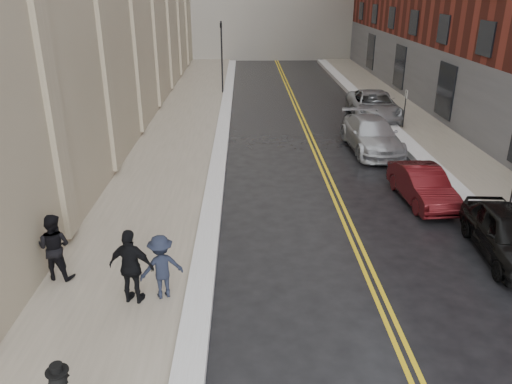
{
  "coord_description": "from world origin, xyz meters",
  "views": [
    {
      "loc": [
        -1.0,
        -7.1,
        7.54
      ],
      "look_at": [
        -0.66,
        7.18,
        1.6
      ],
      "focal_mm": 35.0,
      "sensor_mm": 36.0,
      "label": 1
    }
  ],
  "objects_px": {
    "car_silver_far": "(374,106)",
    "pedestrian_a": "(54,247)",
    "car_silver_near": "(371,135)",
    "pedestrian_b": "(161,267)",
    "car_black": "(509,234)",
    "pedestrian_c": "(132,267)",
    "car_maroon": "(422,185)"
  },
  "relations": [
    {
      "from": "car_silver_far",
      "to": "pedestrian_a",
      "type": "height_order",
      "value": "pedestrian_a"
    },
    {
      "from": "car_silver_near",
      "to": "car_silver_far",
      "type": "bearing_deg",
      "value": 73.32
    },
    {
      "from": "car_silver_near",
      "to": "pedestrian_a",
      "type": "relative_size",
      "value": 2.9
    },
    {
      "from": "pedestrian_b",
      "to": "car_silver_near",
      "type": "bearing_deg",
      "value": -145.18
    },
    {
      "from": "car_silver_far",
      "to": "pedestrian_b",
      "type": "height_order",
      "value": "pedestrian_b"
    },
    {
      "from": "car_black",
      "to": "car_silver_near",
      "type": "distance_m",
      "value": 10.6
    },
    {
      "from": "car_silver_near",
      "to": "pedestrian_b",
      "type": "height_order",
      "value": "pedestrian_b"
    },
    {
      "from": "car_silver_far",
      "to": "pedestrian_a",
      "type": "relative_size",
      "value": 3.15
    },
    {
      "from": "car_silver_near",
      "to": "pedestrian_c",
      "type": "xyz_separation_m",
      "value": [
        -9.01,
        -12.75,
        0.36
      ]
    },
    {
      "from": "car_black",
      "to": "pedestrian_a",
      "type": "xyz_separation_m",
      "value": [
        -12.91,
        -1.1,
        0.34
      ]
    },
    {
      "from": "car_black",
      "to": "car_maroon",
      "type": "distance_m",
      "value": 4.3
    },
    {
      "from": "car_maroon",
      "to": "pedestrian_c",
      "type": "relative_size",
      "value": 2.02
    },
    {
      "from": "car_maroon",
      "to": "pedestrian_c",
      "type": "distance_m",
      "value": 11.39
    },
    {
      "from": "pedestrian_b",
      "to": "pedestrian_c",
      "type": "xyz_separation_m",
      "value": [
        -0.69,
        -0.22,
        0.14
      ]
    },
    {
      "from": "car_black",
      "to": "pedestrian_c",
      "type": "height_order",
      "value": "pedestrian_c"
    },
    {
      "from": "pedestrian_a",
      "to": "pedestrian_b",
      "type": "distance_m",
      "value": 3.14
    },
    {
      "from": "car_silver_far",
      "to": "car_silver_near",
      "type": "bearing_deg",
      "value": -100.78
    },
    {
      "from": "car_maroon",
      "to": "pedestrian_c",
      "type": "xyz_separation_m",
      "value": [
        -9.41,
        -6.41,
        0.48
      ]
    },
    {
      "from": "pedestrian_a",
      "to": "pedestrian_c",
      "type": "bearing_deg",
      "value": 163.09
    },
    {
      "from": "pedestrian_b",
      "to": "pedestrian_c",
      "type": "relative_size",
      "value": 0.86
    },
    {
      "from": "car_maroon",
      "to": "car_silver_far",
      "type": "distance_m",
      "value": 12.55
    },
    {
      "from": "car_black",
      "to": "pedestrian_c",
      "type": "relative_size",
      "value": 2.2
    },
    {
      "from": "car_silver_far",
      "to": "pedestrian_c",
      "type": "height_order",
      "value": "pedestrian_c"
    },
    {
      "from": "pedestrian_b",
      "to": "pedestrian_c",
      "type": "height_order",
      "value": "pedestrian_c"
    },
    {
      "from": "car_black",
      "to": "pedestrian_b",
      "type": "distance_m",
      "value": 10.13
    },
    {
      "from": "pedestrian_b",
      "to": "pedestrian_c",
      "type": "distance_m",
      "value": 0.73
    },
    {
      "from": "pedestrian_c",
      "to": "car_silver_far",
      "type": "bearing_deg",
      "value": -106.18
    },
    {
      "from": "pedestrian_a",
      "to": "pedestrian_b",
      "type": "xyz_separation_m",
      "value": [
        2.99,
        -0.95,
        -0.08
      ]
    },
    {
      "from": "car_silver_near",
      "to": "car_silver_far",
      "type": "height_order",
      "value": "car_silver_far"
    },
    {
      "from": "car_maroon",
      "to": "pedestrian_b",
      "type": "distance_m",
      "value": 10.7
    },
    {
      "from": "car_maroon",
      "to": "car_silver_near",
      "type": "height_order",
      "value": "car_silver_near"
    },
    {
      "from": "car_maroon",
      "to": "pedestrian_b",
      "type": "bearing_deg",
      "value": -148.51
    }
  ]
}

